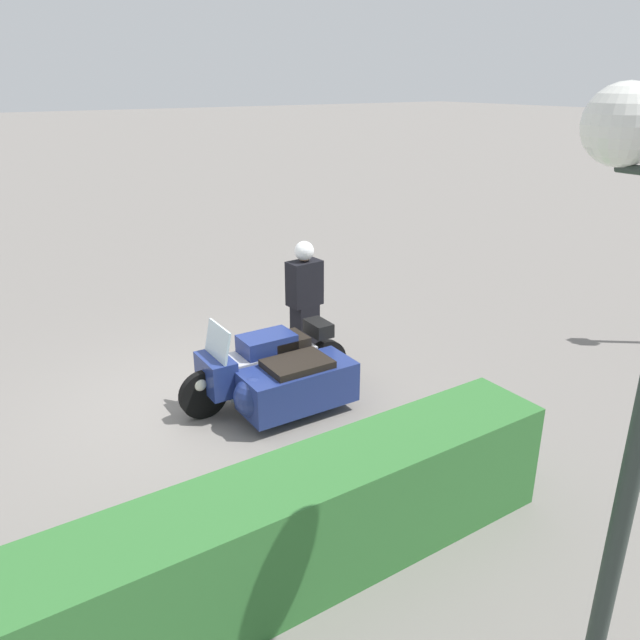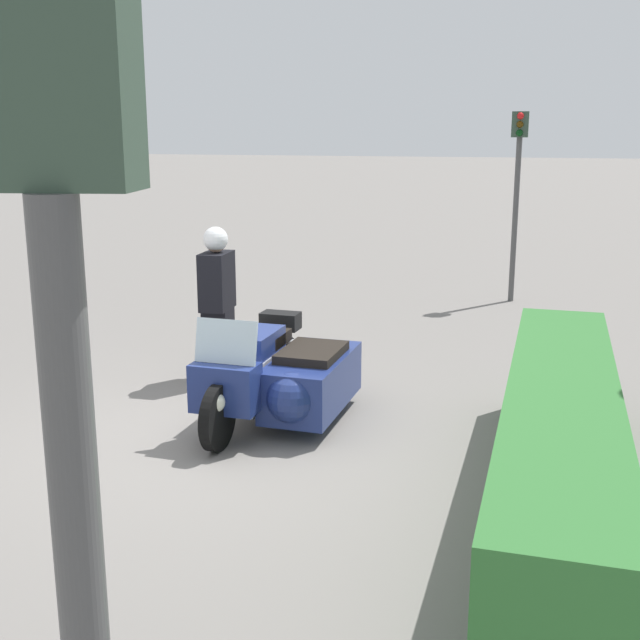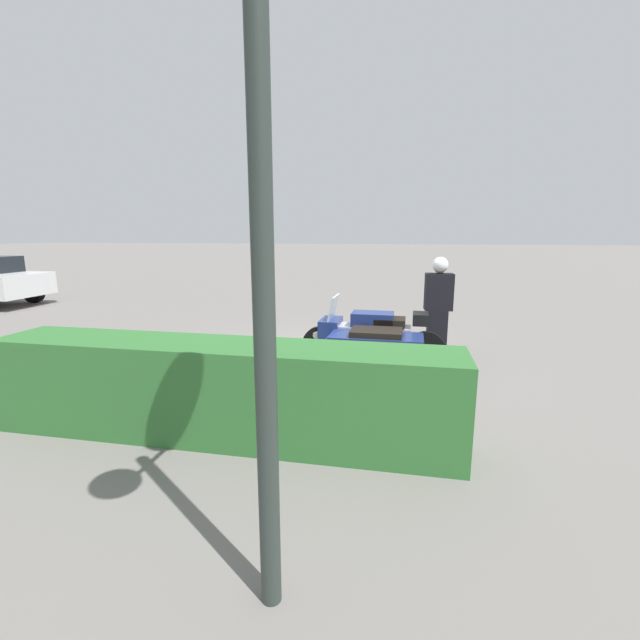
{
  "view_description": "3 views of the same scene",
  "coord_description": "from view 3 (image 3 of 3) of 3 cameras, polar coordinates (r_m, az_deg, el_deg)",
  "views": [
    {
      "loc": [
        2.61,
        6.57,
        3.85
      ],
      "look_at": [
        -1.32,
        0.58,
        1.06
      ],
      "focal_mm": 35.0,
      "sensor_mm": 36.0,
      "label": 1
    },
    {
      "loc": [
        6.3,
        2.99,
        2.78
      ],
      "look_at": [
        -0.44,
        1.01,
        1.11
      ],
      "focal_mm": 45.0,
      "sensor_mm": 36.0,
      "label": 2
    },
    {
      "loc": [
        -1.22,
        7.11,
        2.15
      ],
      "look_at": [
        -0.04,
        1.12,
        0.9
      ],
      "focal_mm": 24.0,
      "sensor_mm": 36.0,
      "label": 3
    }
  ],
  "objects": [
    {
      "name": "police_motorcycle",
      "position": [
        6.8,
        6.41,
        -2.97
      ],
      "size": [
        2.35,
        1.21,
        1.14
      ],
      "rotation": [
        0.0,
        0.0,
        -0.02
      ],
      "color": "black",
      "rests_on": "ground"
    },
    {
      "name": "officer_rider",
      "position": [
        7.83,
        15.47,
        2.1
      ],
      "size": [
        0.49,
        0.32,
        1.74
      ],
      "rotation": [
        0.0,
        0.0,
        -1.5
      ],
      "color": "black",
      "rests_on": "ground"
    },
    {
      "name": "hedge_bush_curbside",
      "position": [
        4.69,
        -12.95,
        -9.16
      ],
      "size": [
        4.97,
        0.77,
        1.03
      ],
      "primitive_type": "cube",
      "color": "#337033",
      "rests_on": "ground"
    },
    {
      "name": "ground_plane",
      "position": [
        7.53,
        1.38,
        -5.05
      ],
      "size": [
        160.0,
        160.0,
        0.0
      ],
      "primitive_type": "plane",
      "color": "slate"
    }
  ]
}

